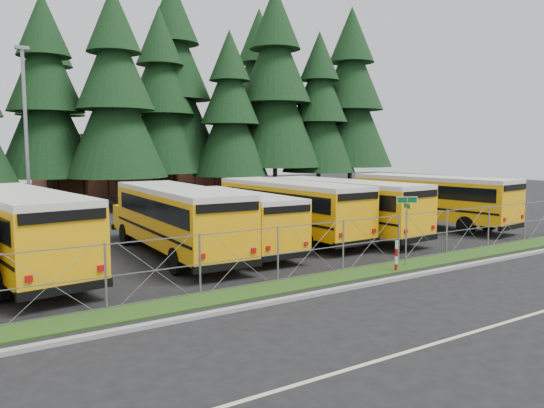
{
  "coord_description": "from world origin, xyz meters",
  "views": [
    {
      "loc": [
        -14.13,
        -16.25,
        4.74
      ],
      "look_at": [
        -1.0,
        4.0,
        2.15
      ],
      "focal_mm": 35.0,
      "sensor_mm": 36.0,
      "label": 1
    }
  ],
  "objects_px": {
    "bus_6": "(338,208)",
    "light_standard": "(26,133)",
    "striped_bollard": "(396,256)",
    "bus_4": "(232,221)",
    "bus_3": "(175,222)",
    "street_sign": "(407,216)",
    "bus_5": "(286,210)",
    "bus_1": "(16,233)",
    "bus_east": "(426,201)"
  },
  "relations": [
    {
      "from": "bus_6",
      "to": "light_standard",
      "type": "height_order",
      "value": "light_standard"
    },
    {
      "from": "bus_6",
      "to": "striped_bollard",
      "type": "bearing_deg",
      "value": -118.66
    },
    {
      "from": "bus_6",
      "to": "bus_4",
      "type": "bearing_deg",
      "value": 177.28
    },
    {
      "from": "bus_4",
      "to": "bus_6",
      "type": "height_order",
      "value": "bus_6"
    },
    {
      "from": "bus_3",
      "to": "striped_bollard",
      "type": "bearing_deg",
      "value": -48.86
    },
    {
      "from": "street_sign",
      "to": "striped_bollard",
      "type": "distance_m",
      "value": 1.76
    },
    {
      "from": "bus_5",
      "to": "street_sign",
      "type": "height_order",
      "value": "bus_5"
    },
    {
      "from": "street_sign",
      "to": "bus_1",
      "type": "bearing_deg",
      "value": 152.06
    },
    {
      "from": "bus_east",
      "to": "bus_5",
      "type": "bearing_deg",
      "value": 167.71
    },
    {
      "from": "bus_1",
      "to": "bus_3",
      "type": "height_order",
      "value": "bus_1"
    },
    {
      "from": "striped_bollard",
      "to": "bus_3",
      "type": "bearing_deg",
      "value": 128.59
    },
    {
      "from": "bus_1",
      "to": "bus_3",
      "type": "relative_size",
      "value": 1.04
    },
    {
      "from": "bus_4",
      "to": "bus_1",
      "type": "bearing_deg",
      "value": -178.62
    },
    {
      "from": "bus_6",
      "to": "bus_east",
      "type": "bearing_deg",
      "value": -4.85
    },
    {
      "from": "bus_3",
      "to": "bus_4",
      "type": "distance_m",
      "value": 2.8
    },
    {
      "from": "bus_6",
      "to": "light_standard",
      "type": "relative_size",
      "value": 1.13
    },
    {
      "from": "bus_3",
      "to": "bus_4",
      "type": "bearing_deg",
      "value": 1.53
    },
    {
      "from": "bus_east",
      "to": "striped_bollard",
      "type": "xyz_separation_m",
      "value": [
        -10.2,
        -7.42,
        -0.92
      ]
    },
    {
      "from": "striped_bollard",
      "to": "bus_5",
      "type": "bearing_deg",
      "value": 86.04
    },
    {
      "from": "street_sign",
      "to": "light_standard",
      "type": "height_order",
      "value": "light_standard"
    },
    {
      "from": "bus_3",
      "to": "bus_east",
      "type": "relative_size",
      "value": 1.0
    },
    {
      "from": "bus_5",
      "to": "light_standard",
      "type": "xyz_separation_m",
      "value": [
        -10.79,
        9.35,
        4.0
      ]
    },
    {
      "from": "bus_1",
      "to": "bus_3",
      "type": "xyz_separation_m",
      "value": [
        6.32,
        0.01,
        -0.06
      ]
    },
    {
      "from": "street_sign",
      "to": "bus_east",
      "type": "bearing_deg",
      "value": 37.18
    },
    {
      "from": "bus_6",
      "to": "street_sign",
      "type": "distance_m",
      "value": 7.54
    },
    {
      "from": "street_sign",
      "to": "bus_3",
      "type": "bearing_deg",
      "value": 134.39
    },
    {
      "from": "bus_3",
      "to": "bus_5",
      "type": "bearing_deg",
      "value": 10.38
    },
    {
      "from": "bus_4",
      "to": "bus_5",
      "type": "relative_size",
      "value": 0.89
    },
    {
      "from": "bus_3",
      "to": "bus_6",
      "type": "xyz_separation_m",
      "value": [
        9.32,
        0.11,
        -0.02
      ]
    },
    {
      "from": "bus_6",
      "to": "bus_east",
      "type": "relative_size",
      "value": 0.99
    },
    {
      "from": "bus_east",
      "to": "bus_3",
      "type": "bearing_deg",
      "value": 172.91
    },
    {
      "from": "street_sign",
      "to": "striped_bollard",
      "type": "relative_size",
      "value": 2.34
    },
    {
      "from": "bus_4",
      "to": "light_standard",
      "type": "xyz_separation_m",
      "value": [
        -7.11,
        10.29,
        4.16
      ]
    },
    {
      "from": "bus_east",
      "to": "street_sign",
      "type": "distance_m",
      "value": 11.63
    },
    {
      "from": "bus_1",
      "to": "bus_5",
      "type": "distance_m",
      "value": 12.82
    },
    {
      "from": "bus_3",
      "to": "bus_5",
      "type": "height_order",
      "value": "bus_3"
    },
    {
      "from": "bus_4",
      "to": "bus_6",
      "type": "xyz_separation_m",
      "value": [
        6.52,
        0.16,
        0.16
      ]
    },
    {
      "from": "bus_4",
      "to": "bus_5",
      "type": "height_order",
      "value": "bus_5"
    },
    {
      "from": "street_sign",
      "to": "light_standard",
      "type": "bearing_deg",
      "value": 122.94
    },
    {
      "from": "light_standard",
      "to": "bus_6",
      "type": "bearing_deg",
      "value": -36.59
    },
    {
      "from": "striped_bollard",
      "to": "bus_east",
      "type": "bearing_deg",
      "value": 36.04
    },
    {
      "from": "bus_1",
      "to": "street_sign",
      "type": "bearing_deg",
      "value": -34.32
    },
    {
      "from": "bus_4",
      "to": "light_standard",
      "type": "distance_m",
      "value": 13.18
    },
    {
      "from": "bus_5",
      "to": "light_standard",
      "type": "height_order",
      "value": "light_standard"
    },
    {
      "from": "bus_5",
      "to": "bus_3",
      "type": "bearing_deg",
      "value": -174.18
    },
    {
      "from": "bus_4",
      "to": "striped_bollard",
      "type": "distance_m",
      "value": 8.0
    },
    {
      "from": "bus_6",
      "to": "bus_east",
      "type": "xyz_separation_m",
      "value": [
        6.78,
        -0.08,
        0.01
      ]
    },
    {
      "from": "bus_3",
      "to": "street_sign",
      "type": "relative_size",
      "value": 4.12
    },
    {
      "from": "bus_4",
      "to": "bus_5",
      "type": "distance_m",
      "value": 3.8
    },
    {
      "from": "bus_6",
      "to": "street_sign",
      "type": "height_order",
      "value": "bus_6"
    }
  ]
}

